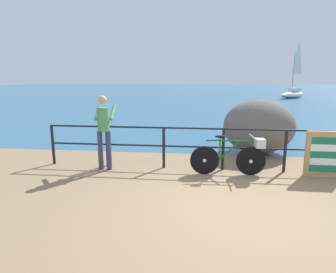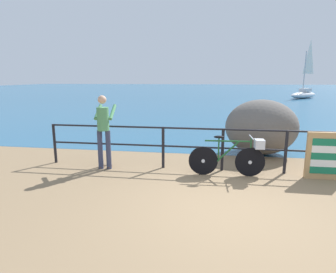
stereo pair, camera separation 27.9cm
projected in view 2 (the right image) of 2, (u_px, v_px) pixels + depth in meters
name	position (u px, v px, depth m)	size (l,w,h in m)	color
ground_plane	(215.00, 104.00, 24.20)	(120.00, 120.00, 0.10)	#846B4C
sea_surface	(214.00, 90.00, 51.73)	(120.00, 90.00, 0.01)	#285B7F
promenade_railing	(223.00, 144.00, 6.70)	(8.63, 0.07, 1.02)	black
bicycle	(233.00, 156.00, 6.37)	(1.70, 0.48, 0.92)	black
person_at_railing	(104.00, 129.00, 6.78)	(0.49, 0.65, 1.78)	#333851
folded_deckchair_stack	(326.00, 156.00, 6.15)	(0.84, 0.10, 1.04)	tan
breakwater_boulder_main	(261.00, 127.00, 8.17)	(2.04, 1.73, 1.58)	#605B56
sailboat	(304.00, 92.00, 30.48)	(4.00, 4.06, 6.16)	white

